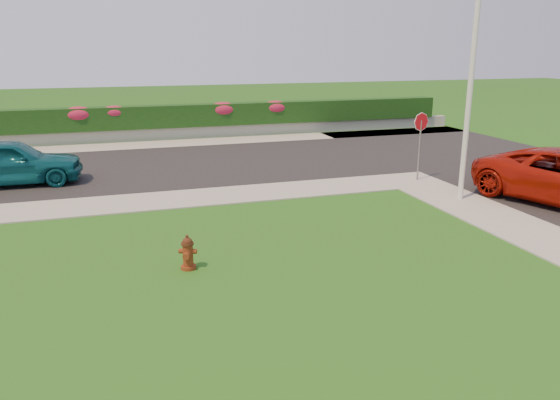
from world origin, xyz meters
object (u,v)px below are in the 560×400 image
object	(u,v)px
sedan_teal	(9,162)
fire_hydrant	(188,253)
stop_sign	(421,131)
utility_pole	(470,94)

from	to	relation	value
sedan_teal	fire_hydrant	bearing A→B (deg)	-152.02
sedan_teal	stop_sign	distance (m)	13.85
fire_hydrant	sedan_teal	xyz separation A→B (m)	(-4.58, 8.94, 0.46)
stop_sign	sedan_teal	bearing A→B (deg)	174.36
fire_hydrant	stop_sign	distance (m)	10.42
sedan_teal	utility_pole	distance (m)	14.81
sedan_teal	utility_pole	bearing A→B (deg)	-113.70
utility_pole	fire_hydrant	bearing A→B (deg)	-161.80
fire_hydrant	sedan_teal	bearing A→B (deg)	138.65
utility_pole	sedan_teal	bearing A→B (deg)	155.46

